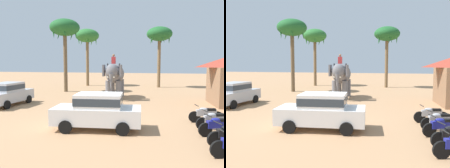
# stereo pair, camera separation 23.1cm
# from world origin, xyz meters

# --- Properties ---
(ground_plane) EXTENTS (120.00, 120.00, 0.00)m
(ground_plane) POSITION_xyz_m (0.00, 0.00, 0.00)
(ground_plane) COLOR tan
(car_sedan_foreground) EXTENTS (4.25, 2.18, 1.70)m
(car_sedan_foreground) POSITION_xyz_m (0.57, -0.93, 0.93)
(car_sedan_foreground) COLOR white
(car_sedan_foreground) RESTS_ON ground
(car_parked_far_side) EXTENTS (1.94, 4.13, 1.70)m
(car_parked_far_side) POSITION_xyz_m (-7.57, 3.54, 0.93)
(car_parked_far_side) COLOR #B7BABF
(car_parked_far_side) RESTS_ON ground
(elephant_with_mahout) EXTENTS (1.75, 3.91, 3.88)m
(elephant_with_mahout) POSITION_xyz_m (-0.66, 8.83, 1.99)
(elephant_with_mahout) COLOR slate
(elephant_with_mahout) RESTS_ON ground
(motorcycle_mid_row) EXTENTS (1.73, 0.79, 0.94)m
(motorcycle_mid_row) POSITION_xyz_m (5.88, -0.83, 0.46)
(motorcycle_mid_row) COLOR black
(motorcycle_mid_row) RESTS_ON ground
(motorcycle_fourth_in_row) EXTENTS (1.74, 0.76, 0.94)m
(motorcycle_fourth_in_row) POSITION_xyz_m (5.92, 0.18, 0.46)
(motorcycle_fourth_in_row) COLOR black
(motorcycle_fourth_in_row) RESTS_ON ground
(motorcycle_far_in_row) EXTENTS (1.79, 0.59, 0.94)m
(motorcycle_far_in_row) POSITION_xyz_m (5.77, 1.44, 0.46)
(motorcycle_far_in_row) COLOR black
(motorcycle_far_in_row) RESTS_ON ground
(palm_tree_behind_elephant) EXTENTS (3.20, 3.20, 7.68)m
(palm_tree_behind_elephant) POSITION_xyz_m (3.02, 18.85, 6.57)
(palm_tree_behind_elephant) COLOR brown
(palm_tree_behind_elephant) RESTS_ON ground
(palm_tree_near_hut) EXTENTS (3.20, 3.20, 7.71)m
(palm_tree_near_hut) POSITION_xyz_m (-6.59, 19.05, 6.61)
(palm_tree_near_hut) COLOR brown
(palm_tree_near_hut) RESTS_ON ground
(palm_tree_left_of_road) EXTENTS (3.20, 3.20, 7.81)m
(palm_tree_left_of_road) POSITION_xyz_m (-6.81, 12.21, 6.69)
(palm_tree_left_of_road) COLOR brown
(palm_tree_left_of_road) RESTS_ON ground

